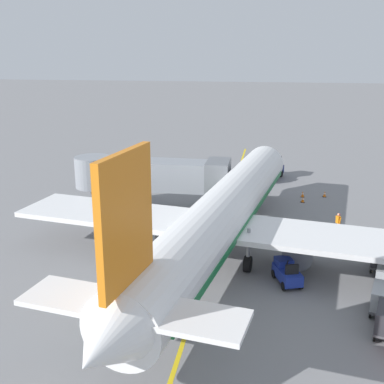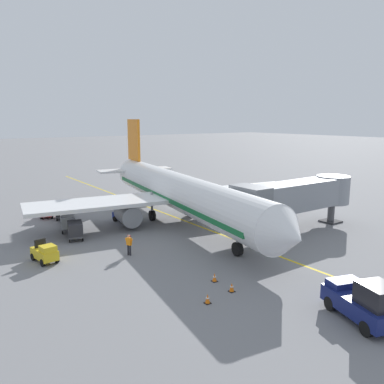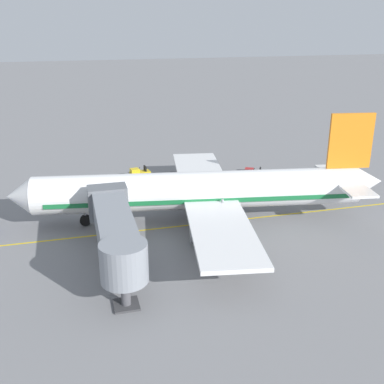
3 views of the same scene
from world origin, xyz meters
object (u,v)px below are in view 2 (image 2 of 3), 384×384
at_px(parked_airliner, 178,192).
at_px(baggage_cart_tail_end, 62,210).
at_px(safety_cone_nose_right, 215,277).
at_px(jet_bridge, 297,196).
at_px(baggage_tug_spare, 48,211).
at_px(pushback_tractor, 365,302).
at_px(baggage_tug_lead, 125,215).
at_px(baggage_tug_trailing, 45,253).
at_px(safety_cone_nose_left, 208,299).
at_px(baggage_cart_third_in_train, 66,214).
at_px(ground_crew_wing_walker, 129,244).
at_px(baggage_cart_second_in_train, 68,222).
at_px(safety_cone_wing_tip, 232,287).
at_px(baggage_cart_front, 75,229).

distance_m(parked_airliner, baggage_cart_tail_end, 12.99).
bearing_deg(safety_cone_nose_right, jet_bridge, -160.39).
bearing_deg(baggage_tug_spare, pushback_tractor, 103.03).
bearing_deg(baggage_tug_lead, baggage_tug_trailing, 35.62).
bearing_deg(safety_cone_nose_left, parked_airliner, -117.91).
bearing_deg(safety_cone_nose_right, baggage_tug_lead, -96.13).
bearing_deg(jet_bridge, baggage_tug_lead, -46.19).
height_order(baggage_cart_third_in_train, ground_crew_wing_walker, ground_crew_wing_walker).
height_order(parked_airliner, baggage_tug_lead, parked_airliner).
distance_m(parked_airliner, baggage_tug_trailing, 15.40).
bearing_deg(baggage_cart_second_in_train, safety_cone_wing_tip, 102.10).
bearing_deg(jet_bridge, pushback_tractor, 52.21).
relative_size(baggage_tug_lead, baggage_cart_second_in_train, 0.93).
bearing_deg(baggage_tug_trailing, jet_bridge, 166.53).
xyz_separation_m(ground_crew_wing_walker, safety_cone_wing_tip, (-2.29, 9.76, -0.66)).
bearing_deg(baggage_cart_front, baggage_tug_lead, -154.45).
bearing_deg(pushback_tractor, ground_crew_wing_walker, -70.97).
relative_size(baggage_tug_trailing, safety_cone_nose_right, 4.50).
xyz_separation_m(baggage_tug_lead, baggage_cart_front, (6.36, 3.04, 0.24)).
xyz_separation_m(baggage_cart_front, ground_crew_wing_walker, (-2.11, 6.55, 0.00)).
distance_m(baggage_tug_lead, baggage_cart_front, 7.05).
bearing_deg(pushback_tractor, baggage_cart_second_in_train, -73.83).
distance_m(baggage_tug_trailing, baggage_cart_front, 5.65).
xyz_separation_m(jet_bridge, safety_cone_wing_tip, (14.00, 6.80, -3.17)).
bearing_deg(pushback_tractor, baggage_cart_third_in_train, -76.93).
xyz_separation_m(parked_airliner, safety_cone_wing_tip, (6.52, 16.08, -2.90)).
distance_m(jet_bridge, baggage_tug_lead, 17.61).
relative_size(baggage_tug_spare, ground_crew_wing_walker, 1.64).
relative_size(baggage_tug_trailing, baggage_tug_spare, 0.96).
distance_m(baggage_tug_trailing, baggage_cart_second_in_train, 8.20).
relative_size(baggage_tug_spare, safety_cone_wing_tip, 4.70).
xyz_separation_m(baggage_tug_lead, baggage_tug_spare, (6.13, -6.68, 0.00)).
height_order(safety_cone_nose_left, safety_cone_wing_tip, same).
bearing_deg(baggage_tug_lead, baggage_cart_front, 25.55).
distance_m(baggage_tug_spare, baggage_cart_front, 9.72).
distance_m(baggage_tug_trailing, baggage_cart_third_in_train, 11.23).
height_order(baggage_cart_second_in_train, safety_cone_wing_tip, baggage_cart_second_in_train).
bearing_deg(safety_cone_wing_tip, baggage_cart_second_in_train, -77.90).
bearing_deg(safety_cone_nose_left, baggage_tug_trailing, -64.53).
bearing_deg(baggage_cart_second_in_train, jet_bridge, 145.54).
distance_m(baggage_tug_lead, safety_cone_wing_tip, 19.46).
distance_m(baggage_tug_lead, safety_cone_nose_left, 20.18).
bearing_deg(baggage_cart_second_in_train, baggage_tug_spare, -89.63).
distance_m(baggage_tug_lead, baggage_cart_tail_end, 7.24).
bearing_deg(safety_cone_nose_right, baggage_cart_second_in_train, -76.41).
bearing_deg(baggage_cart_tail_end, baggage_tug_lead, 134.65).
bearing_deg(baggage_cart_front, baggage_tug_trailing, 48.22).
bearing_deg(baggage_cart_second_in_train, baggage_cart_front, 84.74).
height_order(baggage_tug_spare, ground_crew_wing_walker, ground_crew_wing_walker).
relative_size(jet_bridge, baggage_tug_trailing, 5.40).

